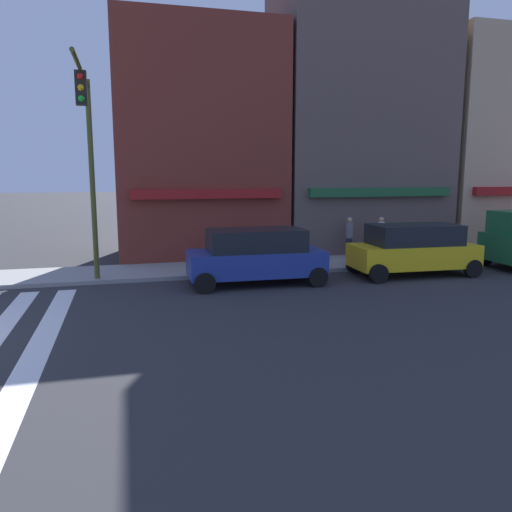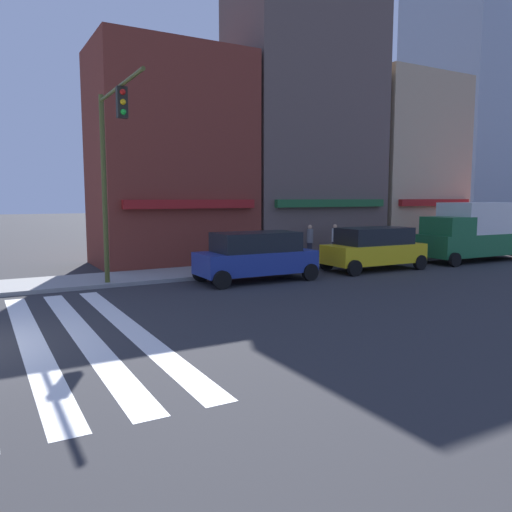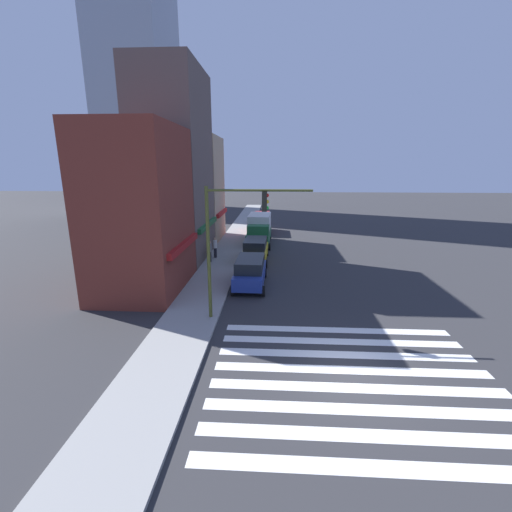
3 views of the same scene
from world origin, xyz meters
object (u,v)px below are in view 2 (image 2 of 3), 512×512
(traffic_signal, at_px, (111,155))
(suv_yellow, at_px, (374,248))
(pedestrian_white_shirt, at_px, (335,240))
(suv_blue, at_px, (256,255))
(box_truck_green, at_px, (474,231))
(pedestrian_grey_coat, at_px, (310,241))

(traffic_signal, xyz_separation_m, suv_yellow, (11.57, -0.56, -3.70))
(pedestrian_white_shirt, bearing_deg, traffic_signal, 25.05)
(suv_blue, relative_size, box_truck_green, 0.76)
(box_truck_green, xyz_separation_m, pedestrian_white_shirt, (-6.36, 3.53, -0.51))
(suv_yellow, xyz_separation_m, pedestrian_white_shirt, (0.54, 3.53, 0.04))
(suv_blue, bearing_deg, pedestrian_grey_coat, 36.67)
(suv_yellow, bearing_deg, pedestrian_grey_coat, 105.11)
(box_truck_green, xyz_separation_m, pedestrian_grey_coat, (-7.80, 3.75, -0.51))
(suv_blue, distance_m, pedestrian_white_shirt, 7.58)
(traffic_signal, xyz_separation_m, box_truck_green, (18.47, -0.56, -3.14))
(box_truck_green, bearing_deg, traffic_signal, 179.90)
(suv_blue, xyz_separation_m, pedestrian_grey_coat, (5.27, 3.75, 0.04))
(traffic_signal, distance_m, suv_yellow, 12.16)
(traffic_signal, bearing_deg, box_truck_green, -1.73)
(pedestrian_white_shirt, bearing_deg, pedestrian_grey_coat, 2.78)
(pedestrian_white_shirt, bearing_deg, box_truck_green, 162.19)
(suv_blue, relative_size, suv_yellow, 1.00)
(suv_blue, distance_m, box_truck_green, 13.08)
(suv_blue, relative_size, pedestrian_grey_coat, 2.68)
(suv_yellow, distance_m, pedestrian_white_shirt, 3.58)
(box_truck_green, height_order, pedestrian_grey_coat, box_truck_green)
(traffic_signal, bearing_deg, pedestrian_grey_coat, 16.64)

